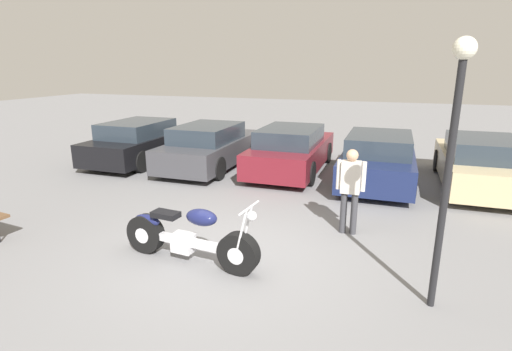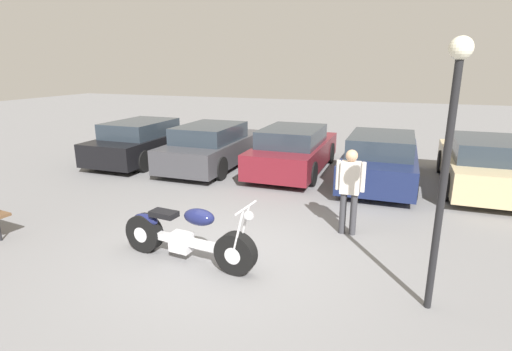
{
  "view_description": "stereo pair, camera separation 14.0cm",
  "coord_description": "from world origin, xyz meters",
  "px_view_note": "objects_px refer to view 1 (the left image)",
  "views": [
    {
      "loc": [
        2.42,
        -5.47,
        3.03
      ],
      "look_at": [
        -0.13,
        1.92,
        0.85
      ],
      "focal_mm": 28.0,
      "sensor_mm": 36.0,
      "label": 1
    },
    {
      "loc": [
        2.55,
        -5.42,
        3.03
      ],
      "look_at": [
        -0.13,
        1.92,
        0.85
      ],
      "focal_mm": 28.0,
      "sensor_mm": 36.0,
      "label": 2
    }
  ],
  "objects_px": {
    "parked_car_navy": "(378,159)",
    "person_standing": "(350,185)",
    "parked_car_dark_grey": "(211,146)",
    "lamp_post": "(453,136)",
    "parked_car_black": "(142,142)",
    "parked_car_champagne": "(480,164)",
    "parked_car_maroon": "(291,150)",
    "motorcycle": "(188,237)"
  },
  "relations": [
    {
      "from": "motorcycle",
      "to": "parked_car_black",
      "type": "xyz_separation_m",
      "value": [
        -4.75,
        5.69,
        0.21
      ]
    },
    {
      "from": "parked_car_black",
      "to": "parked_car_champagne",
      "type": "xyz_separation_m",
      "value": [
        9.8,
        0.25,
        0.0
      ]
    },
    {
      "from": "parked_car_dark_grey",
      "to": "parked_car_champagne",
      "type": "relative_size",
      "value": 1.0
    },
    {
      "from": "motorcycle",
      "to": "parked_car_dark_grey",
      "type": "distance_m",
      "value": 6.15
    },
    {
      "from": "parked_car_dark_grey",
      "to": "parked_car_navy",
      "type": "distance_m",
      "value": 4.9
    },
    {
      "from": "parked_car_champagne",
      "to": "lamp_post",
      "type": "height_order",
      "value": "lamp_post"
    },
    {
      "from": "motorcycle",
      "to": "parked_car_navy",
      "type": "bearing_deg",
      "value": 65.39
    },
    {
      "from": "parked_car_champagne",
      "to": "parked_car_navy",
      "type": "bearing_deg",
      "value": -173.81
    },
    {
      "from": "parked_car_black",
      "to": "lamp_post",
      "type": "bearing_deg",
      "value": -34.62
    },
    {
      "from": "parked_car_dark_grey",
      "to": "parked_car_navy",
      "type": "bearing_deg",
      "value": -0.22
    },
    {
      "from": "parked_car_maroon",
      "to": "parked_car_navy",
      "type": "relative_size",
      "value": 1.0
    },
    {
      "from": "parked_car_champagne",
      "to": "person_standing",
      "type": "height_order",
      "value": "person_standing"
    },
    {
      "from": "parked_car_champagne",
      "to": "person_standing",
      "type": "bearing_deg",
      "value": -124.96
    },
    {
      "from": "motorcycle",
      "to": "parked_car_maroon",
      "type": "relative_size",
      "value": 0.55
    },
    {
      "from": "parked_car_black",
      "to": "parked_car_maroon",
      "type": "relative_size",
      "value": 1.0
    },
    {
      "from": "lamp_post",
      "to": "parked_car_dark_grey",
      "type": "bearing_deg",
      "value": 135.58
    },
    {
      "from": "parked_car_maroon",
      "to": "parked_car_champagne",
      "type": "distance_m",
      "value": 4.9
    },
    {
      "from": "parked_car_maroon",
      "to": "lamp_post",
      "type": "distance_m",
      "value": 7.13
    },
    {
      "from": "parked_car_champagne",
      "to": "parked_car_maroon",
      "type": "bearing_deg",
      "value": 179.3
    },
    {
      "from": "parked_car_black",
      "to": "parked_car_champagne",
      "type": "height_order",
      "value": "same"
    },
    {
      "from": "motorcycle",
      "to": "parked_car_dark_grey",
      "type": "xyz_separation_m",
      "value": [
        -2.3,
        5.7,
        0.21
      ]
    },
    {
      "from": "parked_car_navy",
      "to": "person_standing",
      "type": "distance_m",
      "value": 3.75
    },
    {
      "from": "parked_car_dark_grey",
      "to": "parked_car_navy",
      "type": "relative_size",
      "value": 1.0
    },
    {
      "from": "parked_car_maroon",
      "to": "parked_car_champagne",
      "type": "xyz_separation_m",
      "value": [
        4.9,
        -0.06,
        0.0
      ]
    },
    {
      "from": "parked_car_black",
      "to": "parked_car_champagne",
      "type": "relative_size",
      "value": 1.0
    },
    {
      "from": "parked_car_maroon",
      "to": "parked_car_champagne",
      "type": "height_order",
      "value": "same"
    },
    {
      "from": "parked_car_dark_grey",
      "to": "lamp_post",
      "type": "bearing_deg",
      "value": -44.42
    },
    {
      "from": "motorcycle",
      "to": "lamp_post",
      "type": "relative_size",
      "value": 0.72
    },
    {
      "from": "parked_car_maroon",
      "to": "lamp_post",
      "type": "xyz_separation_m",
      "value": [
        3.41,
        -6.05,
        1.6
      ]
    },
    {
      "from": "motorcycle",
      "to": "lamp_post",
      "type": "bearing_deg",
      "value": -0.72
    },
    {
      "from": "motorcycle",
      "to": "parked_car_champagne",
      "type": "bearing_deg",
      "value": 49.65
    },
    {
      "from": "parked_car_dark_grey",
      "to": "parked_car_champagne",
      "type": "distance_m",
      "value": 7.36
    },
    {
      "from": "parked_car_dark_grey",
      "to": "parked_car_maroon",
      "type": "bearing_deg",
      "value": 7.15
    },
    {
      "from": "lamp_post",
      "to": "parked_car_maroon",
      "type": "bearing_deg",
      "value": 119.41
    },
    {
      "from": "parked_car_champagne",
      "to": "person_standing",
      "type": "distance_m",
      "value": 4.88
    },
    {
      "from": "parked_car_navy",
      "to": "lamp_post",
      "type": "xyz_separation_m",
      "value": [
        0.96,
        -5.72,
        1.6
      ]
    },
    {
      "from": "parked_car_dark_grey",
      "to": "person_standing",
      "type": "height_order",
      "value": "person_standing"
    },
    {
      "from": "motorcycle",
      "to": "parked_car_champagne",
      "type": "xyz_separation_m",
      "value": [
        5.05,
        5.95,
        0.21
      ]
    },
    {
      "from": "parked_car_dark_grey",
      "to": "lamp_post",
      "type": "relative_size",
      "value": 1.29
    },
    {
      "from": "person_standing",
      "to": "parked_car_dark_grey",
      "type": "bearing_deg",
      "value": 140.62
    },
    {
      "from": "parked_car_navy",
      "to": "parked_car_maroon",
      "type": "bearing_deg",
      "value": 172.42
    },
    {
      "from": "parked_car_maroon",
      "to": "parked_car_navy",
      "type": "height_order",
      "value": "same"
    }
  ]
}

